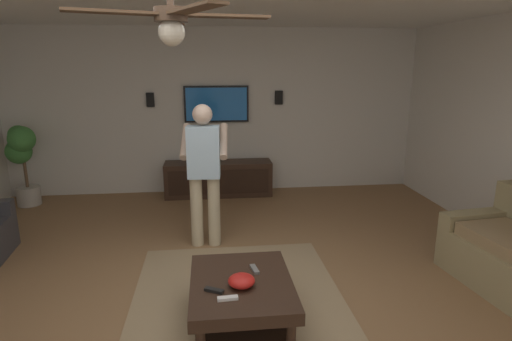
{
  "coord_description": "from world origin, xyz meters",
  "views": [
    {
      "loc": [
        -3.13,
        0.13,
        2.04
      ],
      "look_at": [
        1.15,
        -0.36,
        0.96
      ],
      "focal_mm": 29.26,
      "sensor_mm": 36.0,
      "label": 1
    }
  ],
  "objects_px": {
    "tv": "(217,104)",
    "remote_white": "(228,298)",
    "media_console": "(219,179)",
    "wall_speaker_left": "(279,98)",
    "vase_round": "(208,155)",
    "wall_speaker_right": "(150,100)",
    "ceiling_fan": "(173,20)",
    "remote_grey": "(254,269)",
    "bowl": "(242,281)",
    "person_standing": "(204,167)",
    "coffee_table": "(241,292)",
    "potted_plant_tall": "(22,154)",
    "remote_black": "(214,290)"
  },
  "relations": [
    {
      "from": "tv",
      "to": "remote_white",
      "type": "height_order",
      "value": "tv"
    },
    {
      "from": "media_console",
      "to": "wall_speaker_left",
      "type": "relative_size",
      "value": 7.73
    },
    {
      "from": "vase_round",
      "to": "wall_speaker_left",
      "type": "bearing_deg",
      "value": -80.23
    },
    {
      "from": "wall_speaker_right",
      "to": "ceiling_fan",
      "type": "height_order",
      "value": "ceiling_fan"
    },
    {
      "from": "wall_speaker_left",
      "to": "remote_grey",
      "type": "bearing_deg",
      "value": 167.53
    },
    {
      "from": "bowl",
      "to": "ceiling_fan",
      "type": "distance_m",
      "value": 1.92
    },
    {
      "from": "media_console",
      "to": "person_standing",
      "type": "bearing_deg",
      "value": -6.02
    },
    {
      "from": "media_console",
      "to": "bowl",
      "type": "bearing_deg",
      "value": 1.23
    },
    {
      "from": "tv",
      "to": "ceiling_fan",
      "type": "distance_m",
      "value": 4.2
    },
    {
      "from": "media_console",
      "to": "person_standing",
      "type": "height_order",
      "value": "person_standing"
    },
    {
      "from": "bowl",
      "to": "wall_speaker_left",
      "type": "xyz_separation_m",
      "value": [
        3.89,
        -0.93,
        1.09
      ]
    },
    {
      "from": "coffee_table",
      "to": "wall_speaker_left",
      "type": "relative_size",
      "value": 4.55
    },
    {
      "from": "coffee_table",
      "to": "vase_round",
      "type": "xyz_separation_m",
      "value": [
        3.6,
        0.24,
        0.36
      ]
    },
    {
      "from": "tv",
      "to": "potted_plant_tall",
      "type": "distance_m",
      "value": 2.98
    },
    {
      "from": "remote_grey",
      "to": "ceiling_fan",
      "type": "distance_m",
      "value": 2.02
    },
    {
      "from": "potted_plant_tall",
      "to": "ceiling_fan",
      "type": "bearing_deg",
      "value": -145.38
    },
    {
      "from": "bowl",
      "to": "remote_grey",
      "type": "distance_m",
      "value": 0.27
    },
    {
      "from": "bowl",
      "to": "tv",
      "type": "bearing_deg",
      "value": 1.15
    },
    {
      "from": "remote_grey",
      "to": "wall_speaker_left",
      "type": "relative_size",
      "value": 0.68
    },
    {
      "from": "wall_speaker_left",
      "to": "coffee_table",
      "type": "bearing_deg",
      "value": 166.27
    },
    {
      "from": "media_console",
      "to": "wall_speaker_right",
      "type": "xyz_separation_m",
      "value": [
        0.25,
        1.04,
        1.25
      ]
    },
    {
      "from": "potted_plant_tall",
      "to": "wall_speaker_left",
      "type": "bearing_deg",
      "value": -83.65
    },
    {
      "from": "tv",
      "to": "wall_speaker_left",
      "type": "height_order",
      "value": "tv"
    },
    {
      "from": "media_console",
      "to": "tv",
      "type": "height_order",
      "value": "tv"
    },
    {
      "from": "media_console",
      "to": "vase_round",
      "type": "relative_size",
      "value": 7.73
    },
    {
      "from": "coffee_table",
      "to": "person_standing",
      "type": "bearing_deg",
      "value": 9.78
    },
    {
      "from": "potted_plant_tall",
      "to": "remote_white",
      "type": "distance_m",
      "value": 4.63
    },
    {
      "from": "person_standing",
      "to": "vase_round",
      "type": "relative_size",
      "value": 7.45
    },
    {
      "from": "potted_plant_tall",
      "to": "coffee_table",
      "type": "bearing_deg",
      "value": -138.77
    },
    {
      "from": "remote_grey",
      "to": "potted_plant_tall",
      "type": "bearing_deg",
      "value": 34.15
    },
    {
      "from": "tv",
      "to": "wall_speaker_right",
      "type": "bearing_deg",
      "value": -90.72
    },
    {
      "from": "bowl",
      "to": "wall_speaker_right",
      "type": "relative_size",
      "value": 0.95
    },
    {
      "from": "remote_white",
      "to": "wall_speaker_right",
      "type": "height_order",
      "value": "wall_speaker_right"
    },
    {
      "from": "person_standing",
      "to": "remote_white",
      "type": "distance_m",
      "value": 1.99
    },
    {
      "from": "coffee_table",
      "to": "wall_speaker_right",
      "type": "xyz_separation_m",
      "value": [
        3.8,
        1.12,
        1.23
      ]
    },
    {
      "from": "media_console",
      "to": "remote_white",
      "type": "relative_size",
      "value": 11.33
    },
    {
      "from": "remote_white",
      "to": "remote_grey",
      "type": "height_order",
      "value": "same"
    },
    {
      "from": "coffee_table",
      "to": "media_console",
      "type": "relative_size",
      "value": 0.59
    },
    {
      "from": "person_standing",
      "to": "ceiling_fan",
      "type": "distance_m",
      "value": 2.39
    },
    {
      "from": "potted_plant_tall",
      "to": "ceiling_fan",
      "type": "relative_size",
      "value": 1.01
    },
    {
      "from": "bowl",
      "to": "ceiling_fan",
      "type": "bearing_deg",
      "value": 118.5
    },
    {
      "from": "wall_speaker_left",
      "to": "media_console",
      "type": "bearing_deg",
      "value": 104.08
    },
    {
      "from": "vase_round",
      "to": "coffee_table",
      "type": "bearing_deg",
      "value": -176.27
    },
    {
      "from": "tv",
      "to": "remote_grey",
      "type": "height_order",
      "value": "tv"
    },
    {
      "from": "coffee_table",
      "to": "wall_speaker_right",
      "type": "bearing_deg",
      "value": 16.38
    },
    {
      "from": "remote_black",
      "to": "remote_grey",
      "type": "xyz_separation_m",
      "value": [
        0.3,
        -0.34,
        0.0
      ]
    },
    {
      "from": "media_console",
      "to": "remote_white",
      "type": "bearing_deg",
      "value": -0.55
    },
    {
      "from": "wall_speaker_right",
      "to": "tv",
      "type": "bearing_deg",
      "value": -90.72
    },
    {
      "from": "bowl",
      "to": "remote_grey",
      "type": "relative_size",
      "value": 1.39
    },
    {
      "from": "ceiling_fan",
      "to": "potted_plant_tall",
      "type": "bearing_deg",
      "value": 34.62
    }
  ]
}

